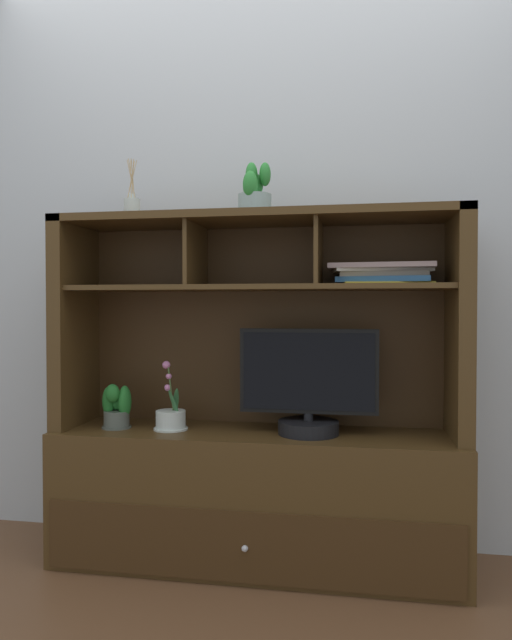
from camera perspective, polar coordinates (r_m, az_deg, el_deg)
name	(u,v)px	position (r m, az deg, el deg)	size (l,w,h in m)	color
floor_plane	(256,564)	(2.53, 0.00, -22.92)	(6.00, 6.00, 0.02)	brown
back_wall	(266,223)	(2.58, 0.97, 9.58)	(6.00, 0.02, 2.80)	#B3B7BC
media_console	(256,457)	(2.39, 0.03, -13.36)	(1.61, 0.46, 1.39)	#462F16
tv_monitor	(308,390)	(2.28, 5.19, -6.87)	(0.54, 0.24, 0.41)	black
potted_orchid	(171,418)	(2.40, -8.41, -9.54)	(0.14, 0.14, 0.28)	silver
potted_fern	(117,408)	(2.46, -13.54, -8.45)	(0.12, 0.12, 0.18)	#4F554C
magazine_stack_left	(383,274)	(2.30, 12.40, 4.45)	(0.41, 0.26, 0.08)	gold
diffuser_bottle	(132,208)	(2.49, -12.12, 10.79)	(0.07, 0.07, 0.25)	#B6BEB7
potted_succulent	(255,194)	(2.32, -0.12, 12.31)	(0.15, 0.15, 0.20)	gray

